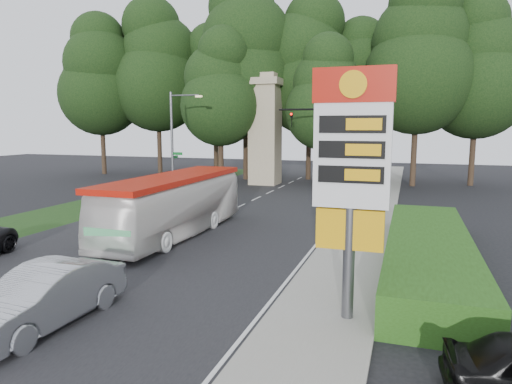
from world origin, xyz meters
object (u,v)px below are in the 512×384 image
(streetlight_signs, at_px, (174,138))
(sedan_silver, at_px, (44,297))
(monument, at_px, (265,129))
(gas_station_pylon, at_px, (352,161))
(transit_bus, at_px, (174,206))
(traffic_signal_mast, at_px, (340,135))

(streetlight_signs, height_order, sedan_silver, streetlight_signs)
(streetlight_signs, distance_m, monument, 9.44)
(gas_station_pylon, bearing_deg, streetlight_signs, 128.96)
(gas_station_pylon, bearing_deg, transit_bus, 141.92)
(gas_station_pylon, xyz_separation_m, streetlight_signs, (-16.19, 20.01, -0.01))
(traffic_signal_mast, distance_m, transit_bus, 16.11)
(gas_station_pylon, distance_m, transit_bus, 12.24)
(gas_station_pylon, distance_m, traffic_signal_mast, 22.29)
(gas_station_pylon, xyz_separation_m, sedan_silver, (-7.70, -2.90, -3.64))
(traffic_signal_mast, bearing_deg, monument, 142.00)
(traffic_signal_mast, relative_size, monument, 0.72)
(gas_station_pylon, relative_size, transit_bus, 0.64)
(gas_station_pylon, height_order, traffic_signal_mast, traffic_signal_mast)
(traffic_signal_mast, height_order, streetlight_signs, streetlight_signs)
(sedan_silver, bearing_deg, traffic_signal_mast, 82.44)
(streetlight_signs, xyz_separation_m, monument, (4.99, 7.99, 0.67))
(transit_bus, height_order, sedan_silver, transit_bus)
(gas_station_pylon, height_order, monument, monument)
(monument, bearing_deg, gas_station_pylon, -68.20)
(traffic_signal_mast, height_order, transit_bus, traffic_signal_mast)
(gas_station_pylon, distance_m, sedan_silver, 8.99)
(monument, relative_size, sedan_silver, 2.04)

